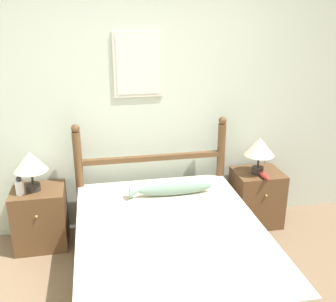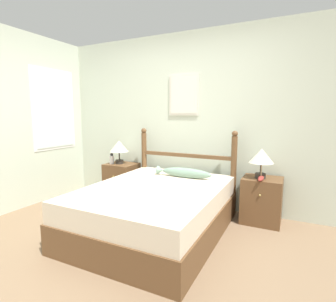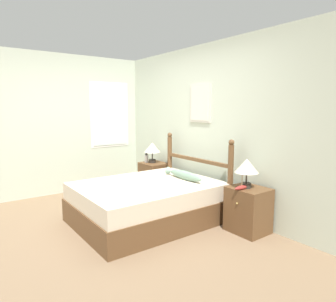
# 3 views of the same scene
# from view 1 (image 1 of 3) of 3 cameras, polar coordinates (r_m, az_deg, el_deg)

# --- Properties ---
(wall_back) EXTENTS (6.40, 0.08, 2.55)m
(wall_back) POSITION_cam_1_polar(r_m,az_deg,el_deg) (3.83, -3.35, 6.92)
(wall_back) COLOR beige
(wall_back) RESTS_ON ground_plane
(bed) EXTENTS (1.48, 1.91, 0.54)m
(bed) POSITION_cam_1_polar(r_m,az_deg,el_deg) (3.24, 0.36, -15.27)
(bed) COLOR brown
(bed) RESTS_ON ground_plane
(headboard) EXTENTS (1.48, 0.08, 1.16)m
(headboard) POSITION_cam_1_polar(r_m,az_deg,el_deg) (3.86, -2.31, -3.16)
(headboard) COLOR brown
(headboard) RESTS_ON ground_plane
(nightstand_left) EXTENTS (0.48, 0.44, 0.58)m
(nightstand_left) POSITION_cam_1_polar(r_m,az_deg,el_deg) (3.94, -17.99, -9.12)
(nightstand_left) COLOR brown
(nightstand_left) RESTS_ON ground_plane
(nightstand_right) EXTENTS (0.48, 0.44, 0.58)m
(nightstand_right) POSITION_cam_1_polar(r_m,az_deg,el_deg) (4.22, 12.70, -6.58)
(nightstand_right) COLOR brown
(nightstand_right) RESTS_ON ground_plane
(table_lamp_left) EXTENTS (0.30, 0.30, 0.37)m
(table_lamp_left) POSITION_cam_1_polar(r_m,az_deg,el_deg) (3.71, -19.36, -1.65)
(table_lamp_left) COLOR #2D2823
(table_lamp_left) RESTS_ON nightstand_left
(table_lamp_right) EXTENTS (0.30, 0.30, 0.37)m
(table_lamp_right) POSITION_cam_1_polar(r_m,az_deg,el_deg) (3.97, 13.13, 0.43)
(table_lamp_right) COLOR #2D2823
(table_lamp_right) RESTS_ON nightstand_right
(bottle) EXTENTS (0.07, 0.07, 0.17)m
(bottle) POSITION_cam_1_polar(r_m,az_deg,el_deg) (3.74, -20.74, -4.84)
(bottle) COLOR white
(bottle) RESTS_ON nightstand_left
(model_boat) EXTENTS (0.06, 0.24, 0.18)m
(model_boat) POSITION_cam_1_polar(r_m,az_deg,el_deg) (3.98, 13.69, -3.34)
(model_boat) COLOR maroon
(model_boat) RESTS_ON nightstand_right
(fish_pillow) EXTENTS (0.77, 0.12, 0.13)m
(fish_pillow) POSITION_cam_1_polar(r_m,az_deg,el_deg) (3.56, 0.48, -5.48)
(fish_pillow) COLOR gray
(fish_pillow) RESTS_ON bed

